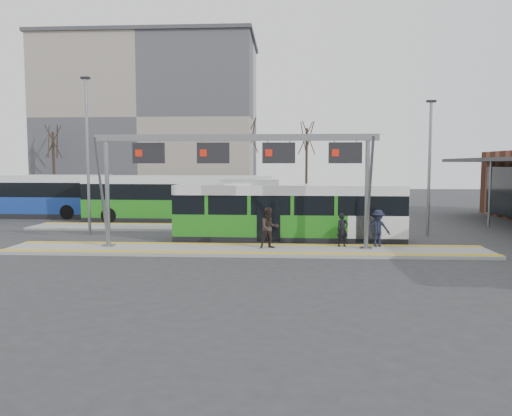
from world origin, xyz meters
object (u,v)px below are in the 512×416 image
Objects in this scene: gantry at (238,157)px; passenger_b at (269,228)px; hero_bus at (288,213)px; passenger_a at (342,230)px; passenger_c at (378,228)px.

gantry is 6.97× the size of passenger_b.
hero_bus reaches higher than passenger_a.
passenger_a is 1.66m from passenger_c.
passenger_b reaches higher than passenger_c.
hero_bus is at bearing 114.99° from passenger_a.
gantry is 1.10× the size of hero_bus.
passenger_c is (5.06, 0.76, -0.07)m from passenger_b.
passenger_b is (1.43, -0.12, -3.22)m from gantry.
passenger_b is 5.11m from passenger_c.
passenger_c is at bearing -13.09° from passenger_b.
gantry is 3.52m from passenger_b.
gantry is 7.55× the size of passenger_c.
hero_bus is at bearing 145.42° from passenger_c.
gantry is at bearing -125.63° from hero_bus.
hero_bus is 7.52× the size of passenger_a.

